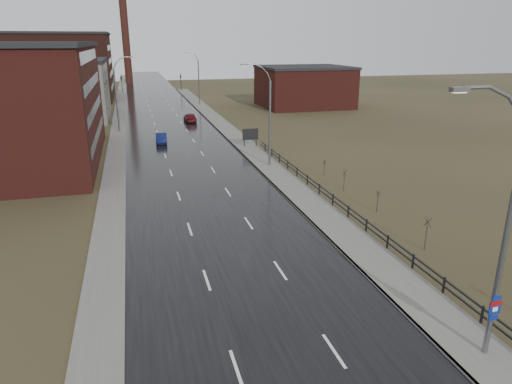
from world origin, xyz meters
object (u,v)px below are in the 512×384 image
streetlight_main (500,234)px  car_far (190,118)px  billboard (250,135)px  car_near (161,139)px

streetlight_main → car_far: (-4.60, 66.04, -5.26)m
billboard → car_near: 12.67m
streetlight_main → car_near: size_ratio=2.88×
car_near → car_far: size_ratio=0.90×
streetlight_main → billboard: (0.63, 43.92, -4.34)m
car_far → streetlight_main: bearing=93.2°
billboard → streetlight_main: bearing=-90.8°
car_near → car_far: car_far is taller
billboard → car_near: size_ratio=0.61×
car_near → car_far: (6.08, 16.49, 0.11)m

